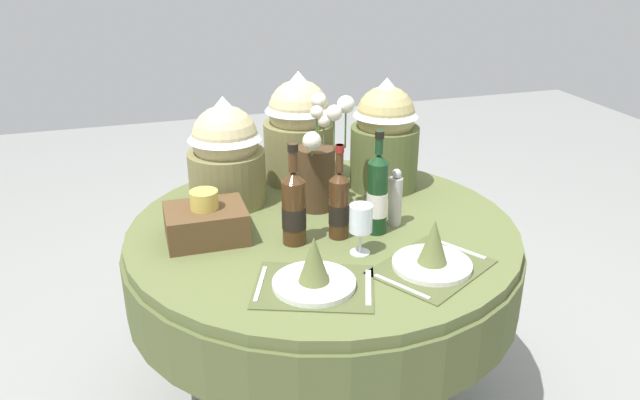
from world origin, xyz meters
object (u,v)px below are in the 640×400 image
(place_setting_left, at_px, (314,273))
(wine_glass_right, at_px, (361,220))
(wine_bottle_right, at_px, (294,207))
(gift_tub_back_centre, at_px, (299,123))
(wine_bottle_left, at_px, (377,194))
(woven_basket_side_left, at_px, (206,222))
(gift_tub_back_right, at_px, (385,130))
(gift_tub_back_left, at_px, (226,148))
(dining_table, at_px, (323,263))
(wine_bottle_centre, at_px, (339,204))
(place_setting_right, at_px, (433,254))
(pepper_mill, at_px, (395,199))
(flower_vase, at_px, (318,166))

(place_setting_left, bearing_deg, wine_glass_right, 37.91)
(wine_bottle_right, xyz_separation_m, gift_tub_back_centre, (0.17, 0.54, 0.11))
(wine_bottle_left, bearing_deg, woven_basket_side_left, 168.11)
(gift_tub_back_right, bearing_deg, gift_tub_back_centre, 149.22)
(gift_tub_back_centre, relative_size, woven_basket_side_left, 1.71)
(gift_tub_back_left, relative_size, woven_basket_side_left, 1.56)
(dining_table, bearing_deg, wine_bottle_left, -33.37)
(place_setting_left, relative_size, wine_glass_right, 2.49)
(wine_bottle_centre, xyz_separation_m, gift_tub_back_right, (0.31, 0.37, 0.11))
(wine_glass_right, xyz_separation_m, gift_tub_back_right, (0.28, 0.50, 0.11))
(place_setting_right, bearing_deg, gift_tub_back_right, 80.67)
(wine_bottle_centre, relative_size, pepper_mill, 1.57)
(woven_basket_side_left, bearing_deg, gift_tub_back_right, 19.28)
(place_setting_left, relative_size, gift_tub_back_right, 0.94)
(wine_bottle_right, distance_m, gift_tub_back_centre, 0.58)
(dining_table, distance_m, place_setting_right, 0.48)
(wine_bottle_centre, height_order, wine_bottle_right, wine_bottle_right)
(flower_vase, bearing_deg, gift_tub_back_left, 154.35)
(wine_glass_right, bearing_deg, gift_tub_back_right, 60.54)
(flower_vase, height_order, wine_glass_right, flower_vase)
(dining_table, distance_m, pepper_mill, 0.35)
(place_setting_left, distance_m, place_setting_right, 0.37)
(wine_bottle_right, bearing_deg, gift_tub_back_centre, 72.97)
(woven_basket_side_left, bearing_deg, wine_glass_right, -28.47)
(place_setting_right, distance_m, wine_glass_right, 0.24)
(place_setting_right, xyz_separation_m, woven_basket_side_left, (-0.62, 0.40, 0.01))
(wine_bottle_centre, bearing_deg, wine_bottle_right, 179.41)
(wine_glass_right, bearing_deg, pepper_mill, 41.21)
(wine_bottle_left, xyz_separation_m, gift_tub_back_right, (0.18, 0.37, 0.09))
(dining_table, height_order, gift_tub_back_centre, gift_tub_back_centre)
(wine_bottle_right, xyz_separation_m, gift_tub_back_left, (-0.15, 0.39, 0.09))
(gift_tub_back_right, bearing_deg, wine_bottle_centre, -130.03)
(wine_bottle_centre, bearing_deg, flower_vase, 89.26)
(gift_tub_back_right, bearing_deg, place_setting_right, -99.33)
(pepper_mill, bearing_deg, wine_bottle_right, -175.05)
(wine_bottle_left, xyz_separation_m, woven_basket_side_left, (-0.55, 0.12, -0.08))
(wine_bottle_left, xyz_separation_m, wine_bottle_centre, (-0.13, 0.00, -0.02))
(wine_bottle_left, distance_m, wine_bottle_centre, 0.13)
(wine_bottle_left, distance_m, gift_tub_back_right, 0.42)
(wine_bottle_left, relative_size, woven_basket_side_left, 1.37)
(wine_bottle_right, bearing_deg, gift_tub_back_right, 38.51)
(woven_basket_side_left, bearing_deg, wine_bottle_left, -11.89)
(wine_bottle_left, bearing_deg, gift_tub_back_right, 64.54)
(wine_bottle_left, height_order, gift_tub_back_left, gift_tub_back_left)
(wine_bottle_left, xyz_separation_m, wine_bottle_right, (-0.28, 0.01, -0.01))
(dining_table, relative_size, flower_vase, 3.26)
(place_setting_left, bearing_deg, pepper_mill, 39.56)
(wine_bottle_right, bearing_deg, woven_basket_side_left, 157.60)
(place_setting_left, xyz_separation_m, woven_basket_side_left, (-0.25, 0.40, 0.01))
(place_setting_right, xyz_separation_m, wine_bottle_left, (-0.07, 0.28, 0.09))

